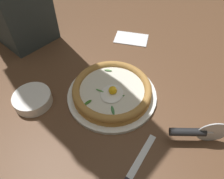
% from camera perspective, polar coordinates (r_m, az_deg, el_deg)
% --- Properties ---
extents(ground_plane, '(2.40, 2.40, 0.03)m').
position_cam_1_polar(ground_plane, '(0.72, 0.11, -1.21)').
color(ground_plane, brown).
rests_on(ground_plane, ground).
extents(pizza_plate, '(0.29, 0.29, 0.01)m').
position_cam_1_polar(pizza_plate, '(0.69, 0.00, -1.42)').
color(pizza_plate, white).
rests_on(pizza_plate, ground).
extents(pizza, '(0.26, 0.26, 0.05)m').
position_cam_1_polar(pizza, '(0.68, -0.00, -0.11)').
color(pizza, '#B57A35').
rests_on(pizza, pizza_plate).
extents(side_bowl, '(0.12, 0.12, 0.04)m').
position_cam_1_polar(side_bowl, '(0.71, -20.73, -2.48)').
color(side_bowl, white).
rests_on(side_bowl, ground).
extents(pizza_cutter, '(0.09, 0.14, 0.09)m').
position_cam_1_polar(pizza_cutter, '(0.61, 21.84, -10.69)').
color(pizza_cutter, silver).
rests_on(pizza_cutter, ground).
extents(table_knife, '(0.22, 0.03, 0.01)m').
position_cam_1_polar(table_knife, '(0.56, 4.44, -23.07)').
color(table_knife, silver).
rests_on(table_knife, ground).
extents(folded_napkin, '(0.13, 0.16, 0.01)m').
position_cam_1_polar(folded_napkin, '(0.94, 5.24, 13.66)').
color(folded_napkin, white).
rests_on(folded_napkin, ground).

